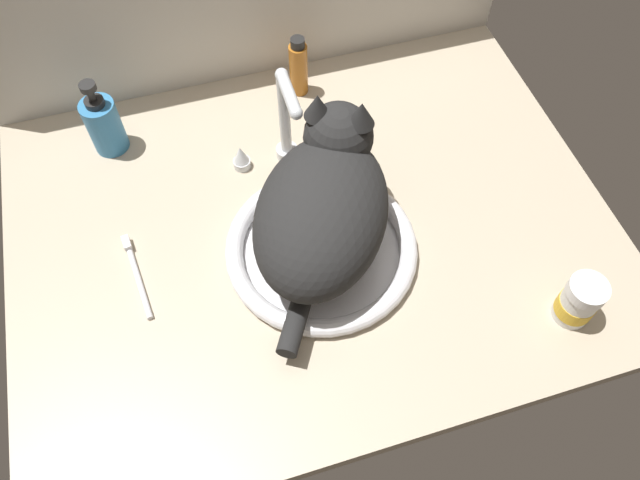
{
  "coord_description": "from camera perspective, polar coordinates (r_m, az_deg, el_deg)",
  "views": [
    {
      "loc": [
        -15.49,
        -56.58,
        91.24
      ],
      "look_at": [
        -0.22,
        -5.92,
        7.0
      ],
      "focal_mm": 34.33,
      "sensor_mm": 36.0,
      "label": 1
    }
  ],
  "objects": [
    {
      "name": "sink_basin",
      "position": [
        1.02,
        0.0,
        -0.8
      ],
      "size": [
        32.06,
        32.06,
        2.97
      ],
      "color": "white",
      "rests_on": "countertop"
    },
    {
      "name": "soap_pump_bottle",
      "position": [
        1.19,
        -19.5,
        10.13
      ],
      "size": [
        6.25,
        6.25,
        15.56
      ],
      "color": "teal",
      "rests_on": "countertop"
    },
    {
      "name": "faucet",
      "position": [
        1.08,
        -3.26,
        10.34
      ],
      "size": [
        19.85,
        11.73,
        21.02
      ],
      "color": "silver",
      "rests_on": "countertop"
    },
    {
      "name": "pill_bottle",
      "position": [
        1.02,
        22.95,
        -5.33
      ],
      "size": [
        5.99,
        5.99,
        9.19
      ],
      "color": "white",
      "rests_on": "countertop"
    },
    {
      "name": "toothbrush",
      "position": [
        1.04,
        -16.72,
        -3.09
      ],
      "size": [
        2.92,
        16.09,
        1.7
      ],
      "color": "silver",
      "rests_on": "countertop"
    },
    {
      "name": "countertop",
      "position": [
        1.07,
        -0.8,
        1.03
      ],
      "size": [
        102.66,
        78.48,
        3.0
      ],
      "primitive_type": "cube",
      "color": "#B7A88E",
      "rests_on": "ground"
    },
    {
      "name": "backsplash_wall",
      "position": [
        1.23,
        -6.53,
        20.3
      ],
      "size": [
        102.66,
        2.4,
        33.37
      ],
      "primitive_type": "cube",
      "color": "beige",
      "rests_on": "ground"
    },
    {
      "name": "cat",
      "position": [
        0.94,
        0.31,
        3.56
      ],
      "size": [
        32.56,
        36.41,
        21.0
      ],
      "color": "black",
      "rests_on": "sink_basin"
    },
    {
      "name": "amber_bottle",
      "position": [
        1.23,
        -2.02,
        15.79
      ],
      "size": [
        3.61,
        3.61,
        12.76
      ],
      "color": "#B2661E",
      "rests_on": "countertop"
    }
  ]
}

